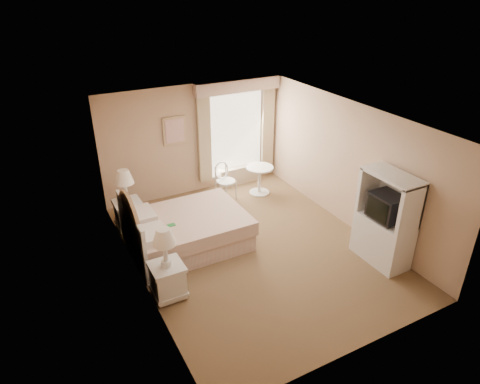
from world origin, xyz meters
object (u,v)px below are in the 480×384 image
nightstand_far (128,207)px  armoire (384,226)px  nightstand_near (167,272)px  round_table (260,176)px  cafe_chair (224,178)px  bed (183,230)px

nightstand_far → armoire: bearing=-40.6°
nightstand_near → round_table: nightstand_near is taller
nightstand_near → cafe_chair: size_ratio=1.41×
round_table → nightstand_near: bearing=-141.8°
nightstand_near → round_table: (3.07, 2.42, -0.02)m
nightstand_near → armoire: bearing=-12.9°
bed → armoire: 3.58m
cafe_chair → nightstand_near: bearing=-150.0°
nightstand_near → armoire: (3.65, -0.84, 0.23)m
round_table → cafe_chair: size_ratio=0.76×
nightstand_near → cafe_chair: 3.41m
bed → nightstand_far: size_ratio=1.69×
bed → cafe_chair: bed is taller
bed → armoire: (2.93, -2.02, 0.35)m
cafe_chair → armoire: 3.70m
cafe_chair → bed: bearing=-156.6°
round_table → cafe_chair: cafe_chair is taller
round_table → armoire: armoire is taller
nightstand_near → nightstand_far: nightstand_far is taller
round_table → nightstand_far: bearing=-177.7°
nightstand_near → nightstand_far: size_ratio=0.98×
bed → nightstand_far: bearing=122.9°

